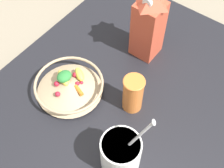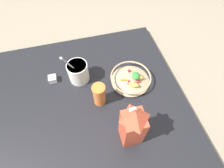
{
  "view_description": "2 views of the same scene",
  "coord_description": "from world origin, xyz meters",
  "px_view_note": "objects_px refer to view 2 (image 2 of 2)",
  "views": [
    {
      "loc": [
        0.21,
        -0.49,
        0.98
      ],
      "look_at": [
        -0.15,
        -0.01,
        0.11
      ],
      "focal_mm": 50.0,
      "sensor_mm": 36.0,
      "label": 1
    },
    {
      "loc": [
        -0.01,
        0.47,
        0.94
      ],
      "look_at": [
        -0.15,
        -0.05,
        0.13
      ],
      "focal_mm": 28.0,
      "sensor_mm": 36.0,
      "label": 2
    }
  ],
  "objects_px": {
    "spice_jar": "(53,79)",
    "fruit_bowl": "(131,78)",
    "milk_carton": "(132,126)",
    "yogurt_tub": "(78,71)",
    "drinking_cup": "(99,94)"
  },
  "relations": [
    {
      "from": "spice_jar",
      "to": "fruit_bowl",
      "type": "bearing_deg",
      "value": 164.59
    },
    {
      "from": "fruit_bowl",
      "to": "milk_carton",
      "type": "relative_size",
      "value": 0.85
    },
    {
      "from": "yogurt_tub",
      "to": "drinking_cup",
      "type": "distance_m",
      "value": 0.21
    },
    {
      "from": "fruit_bowl",
      "to": "milk_carton",
      "type": "bearing_deg",
      "value": 71.31
    },
    {
      "from": "milk_carton",
      "to": "drinking_cup",
      "type": "xyz_separation_m",
      "value": [
        0.1,
        -0.24,
        -0.07
      ]
    },
    {
      "from": "fruit_bowl",
      "to": "drinking_cup",
      "type": "relative_size",
      "value": 1.67
    },
    {
      "from": "fruit_bowl",
      "to": "yogurt_tub",
      "type": "relative_size",
      "value": 0.93
    },
    {
      "from": "milk_carton",
      "to": "spice_jar",
      "type": "xyz_separation_m",
      "value": [
        0.35,
        -0.45,
        -0.13
      ]
    },
    {
      "from": "milk_carton",
      "to": "drinking_cup",
      "type": "distance_m",
      "value": 0.27
    },
    {
      "from": "spice_jar",
      "to": "milk_carton",
      "type": "bearing_deg",
      "value": 128.06
    },
    {
      "from": "drinking_cup",
      "to": "fruit_bowl",
      "type": "bearing_deg",
      "value": -158.01
    },
    {
      "from": "yogurt_tub",
      "to": "drinking_cup",
      "type": "relative_size",
      "value": 1.78
    },
    {
      "from": "fruit_bowl",
      "to": "spice_jar",
      "type": "height_order",
      "value": "fruit_bowl"
    },
    {
      "from": "fruit_bowl",
      "to": "drinking_cup",
      "type": "xyz_separation_m",
      "value": [
        0.21,
        0.09,
        0.04
      ]
    },
    {
      "from": "milk_carton",
      "to": "spice_jar",
      "type": "bearing_deg",
      "value": -51.94
    }
  ]
}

